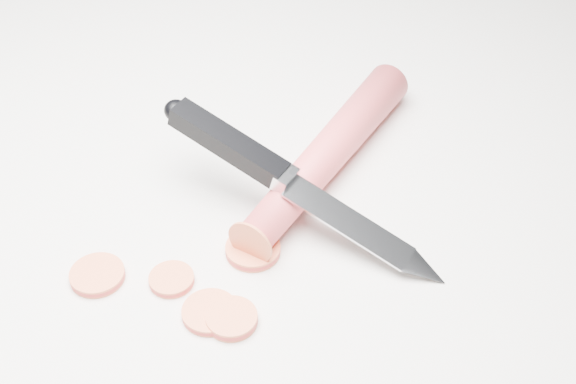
# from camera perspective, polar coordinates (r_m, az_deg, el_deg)

# --- Properties ---
(ground) EXTENTS (2.40, 2.40, 0.00)m
(ground) POSITION_cam_1_polar(r_m,az_deg,el_deg) (0.57, -3.78, -3.56)
(ground) COLOR silver
(ground) RESTS_ON ground
(carrot) EXTENTS (0.10, 0.22, 0.03)m
(carrot) POSITION_cam_1_polar(r_m,az_deg,el_deg) (0.61, 2.84, 2.76)
(carrot) COLOR #DB3D44
(carrot) RESTS_ON ground
(carrot_slice_0) EXTENTS (0.04, 0.04, 0.01)m
(carrot_slice_0) POSITION_cam_1_polar(r_m,az_deg,el_deg) (0.56, -13.41, -5.77)
(carrot_slice_0) COLOR #E86338
(carrot_slice_0) RESTS_ON ground
(carrot_slice_1) EXTENTS (0.04, 0.04, 0.01)m
(carrot_slice_1) POSITION_cam_1_polar(r_m,az_deg,el_deg) (0.53, -5.57, -8.50)
(carrot_slice_1) COLOR #E86338
(carrot_slice_1) RESTS_ON ground
(carrot_slice_2) EXTENTS (0.03, 0.03, 0.01)m
(carrot_slice_2) POSITION_cam_1_polar(r_m,az_deg,el_deg) (0.55, -8.28, -6.17)
(carrot_slice_2) COLOR #E86338
(carrot_slice_2) RESTS_ON ground
(carrot_slice_3) EXTENTS (0.03, 0.03, 0.01)m
(carrot_slice_3) POSITION_cam_1_polar(r_m,az_deg,el_deg) (0.52, -4.04, -8.98)
(carrot_slice_3) COLOR #E86338
(carrot_slice_3) RESTS_ON ground
(carrot_slice_4) EXTENTS (0.04, 0.04, 0.01)m
(carrot_slice_4) POSITION_cam_1_polar(r_m,az_deg,el_deg) (0.56, -2.51, -4.10)
(carrot_slice_4) COLOR #E86338
(carrot_slice_4) RESTS_ON ground
(kitchen_knife) EXTENTS (0.23, 0.09, 0.07)m
(kitchen_knife) POSITION_cam_1_polar(r_m,az_deg,el_deg) (0.56, 0.94, 0.45)
(kitchen_knife) COLOR #B8BABF
(kitchen_knife) RESTS_ON ground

